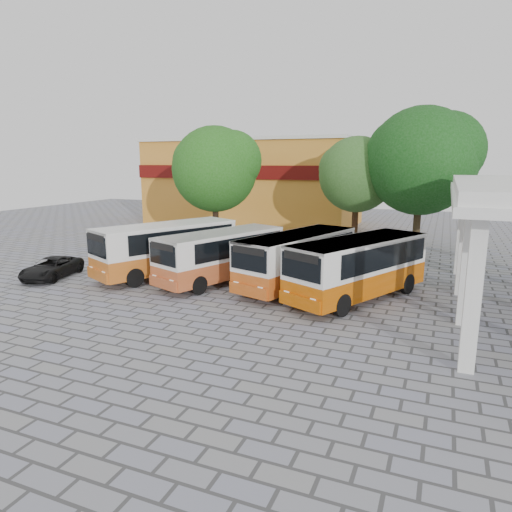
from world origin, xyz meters
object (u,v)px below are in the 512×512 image
at_px(bus_centre_right, 297,257).
at_px(parked_car, 52,268).
at_px(bus_far_right, 359,265).
at_px(bus_centre_left, 221,253).
at_px(bus_far_left, 166,246).

relative_size(bus_centre_right, parked_car, 2.02).
relative_size(bus_centre_right, bus_far_right, 0.96).
xyz_separation_m(bus_centre_left, parked_car, (-8.81, -2.78, -0.97)).
height_order(bus_far_right, parked_car, bus_far_right).
bearing_deg(parked_car, bus_far_right, -3.99).
distance_m(bus_centre_right, bus_far_right, 3.26).
xyz_separation_m(bus_far_left, bus_centre_left, (3.38, -0.09, -0.12)).
relative_size(bus_far_left, bus_centre_right, 1.07).
relative_size(bus_far_left, bus_centre_left, 1.09).
height_order(bus_centre_left, bus_centre_right, bus_centre_right).
relative_size(bus_far_left, parked_car, 2.15).
distance_m(bus_far_right, parked_car, 16.12).
bearing_deg(bus_far_right, parked_car, -145.54).
bearing_deg(parked_car, bus_centre_right, 1.80).
height_order(bus_centre_left, bus_far_right, bus_far_right).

